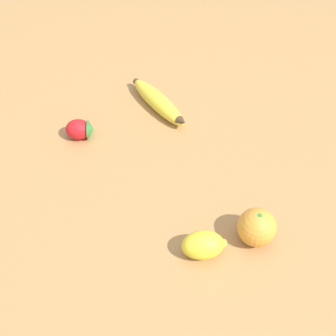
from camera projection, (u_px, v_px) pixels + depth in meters
name	position (u px, v px, depth m)	size (l,w,h in m)	color
ground_plane	(181.00, 181.00, 0.91)	(3.00, 3.00, 0.00)	#A87A47
banana	(159.00, 102.00, 1.05)	(0.20, 0.09, 0.04)	yellow
orange	(257.00, 227.00, 0.80)	(0.07, 0.07, 0.07)	orange
strawberry	(81.00, 129.00, 0.98)	(0.07, 0.07, 0.04)	red
lemon	(203.00, 245.00, 0.78)	(0.09, 0.09, 0.05)	yellow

